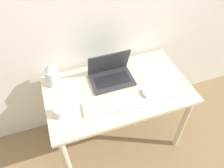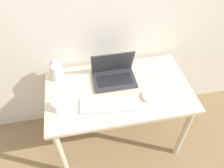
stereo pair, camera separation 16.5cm
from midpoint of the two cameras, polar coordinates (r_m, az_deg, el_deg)
The scene contains 8 objects.
ground_plane at distance 2.20m, azimuth 5.57°, elevation -20.93°, with size 12.00×12.00×0.00m, color #8C704C.
wall_back at distance 1.75m, azimuth 2.10°, elevation 20.07°, with size 6.00×0.05×2.50m.
desk at distance 1.83m, azimuth 4.28°, elevation -3.55°, with size 1.16×0.67×0.73m.
laptop at distance 1.80m, azimuth 3.03°, elevation 2.55°, with size 0.35×0.24×0.25m.
keyboard at distance 1.63m, azimuth 2.27°, elevation -5.75°, with size 0.45×0.18×0.02m.
mouse at distance 1.71m, azimuth 11.48°, elevation -3.37°, with size 0.06×0.10×0.03m.
vase at distance 1.81m, azimuth -11.99°, elevation 3.78°, with size 0.11×0.11×0.20m.
mug at distance 1.62m, azimuth -11.16°, elevation -5.81°, with size 0.09×0.09×0.08m.
Camera 2 is at (-0.28, -0.82, 2.02)m, focal length 35.00 mm.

